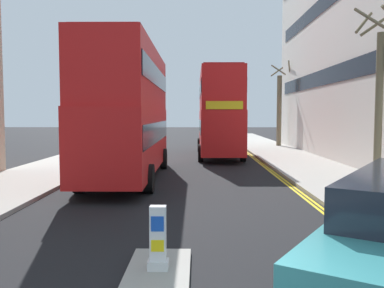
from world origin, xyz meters
name	(u,v)px	position (x,y,z in m)	size (l,w,h in m)	color
sidewalk_right	(325,174)	(6.50, 16.00, 0.07)	(4.00, 80.00, 0.14)	#9E9991
sidewalk_left	(41,174)	(-6.50, 16.00, 0.07)	(4.00, 80.00, 0.14)	#9E9991
kerb_line_outer	(288,183)	(4.40, 14.00, 0.00)	(0.10, 56.00, 0.01)	yellow
kerb_line_inner	(284,183)	(4.24, 14.00, 0.00)	(0.10, 56.00, 0.01)	yellow
traffic_island	(158,272)	(0.00, 4.21, 0.05)	(1.10, 2.20, 0.10)	#9E9991
keep_left_bollard	(158,240)	(0.00, 4.20, 0.61)	(0.36, 0.28, 1.11)	silver
double_decker_bus_away	(129,109)	(-2.28, 15.03, 3.03)	(2.84, 10.82, 5.64)	red
double_decker_bus_oncoming	(219,111)	(2.11, 24.94, 3.03)	(2.83, 10.82, 5.64)	red
street_tree_mid	(379,92)	(7.85, 13.74, 3.68)	(1.86, 2.02, 6.86)	#6B6047
street_tree_far	(279,108)	(7.68, 32.78, 3.34)	(1.88, 1.76, 7.12)	#6B6047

